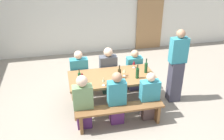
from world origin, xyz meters
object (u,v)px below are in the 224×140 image
tasting_table (112,79)px  wine_glass_0 (124,71)px  wooden_door (150,19)px  wine_bottle_3 (137,73)px  standing_host (176,68)px  bench_near (120,111)px  bench_far (106,76)px  seated_guest_near_1 (117,99)px  seated_guest_near_2 (149,97)px  seated_guest_far_0 (80,75)px  wine_glass_3 (103,80)px  wine_bottle_1 (146,67)px  wine_bottle_0 (119,74)px  seated_guest_far_1 (108,71)px  wine_glass_2 (82,74)px  seated_guest_near_0 (83,103)px  wine_glass_1 (134,63)px  wine_bottle_2 (80,78)px  seated_guest_far_2 (134,71)px

tasting_table → wine_glass_0: size_ratio=11.69×
wooden_door → wine_glass_0: 3.65m
wine_bottle_3 → standing_host: (0.95, 0.11, -0.03)m
bench_near → bench_far: (0.00, 1.49, 0.00)m
bench_far → seated_guest_near_1: 1.36m
tasting_table → seated_guest_near_2: (0.66, -0.60, -0.18)m
seated_guest_near_2 → seated_guest_far_0: seated_guest_far_0 is taller
wooden_door → wine_glass_3: bearing=-122.6°
bench_near → wine_bottle_1: size_ratio=5.27×
wine_bottle_0 → seated_guest_near_2: size_ratio=0.28×
wooden_door → standing_host: 3.30m
wooden_door → seated_guest_near_1: size_ratio=1.83×
bench_far → seated_guest_far_1: bearing=-75.5°
wine_glass_2 → wine_glass_3: bearing=-40.0°
wine_bottle_0 → wine_bottle_1: 0.65m
seated_guest_near_1 → seated_guest_far_1: 1.20m
wooden_door → wine_glass_2: size_ratio=12.15×
wine_bottle_3 → standing_host: standing_host is taller
wine_glass_2 → seated_guest_far_1: size_ratio=0.15×
wine_bottle_1 → seated_guest_near_0: bearing=-157.7°
wooden_door → wine_glass_1: bearing=-116.3°
seated_guest_near_1 → wine_glass_0: bearing=-28.2°
wine_bottle_1 → seated_guest_far_1: 0.99m
wine_bottle_2 → bench_far: bearing=51.2°
wooden_door → seated_guest_far_2: 2.94m
wine_bottle_2 → wine_bottle_3: 1.22m
wine_glass_2 → seated_guest_near_2: size_ratio=0.16×
wine_glass_0 → seated_guest_far_1: size_ratio=0.14×
bench_near → wine_glass_2: size_ratio=10.23×
tasting_table → wine_bottle_3: bearing=-21.3°
bench_far → wine_glass_3: 1.24m
tasting_table → seated_guest_far_0: seated_guest_far_0 is taller
seated_guest_near_2 → standing_host: (0.80, 0.51, 0.35)m
seated_guest_far_0 → standing_host: 2.24m
wine_glass_0 → seated_guest_near_1: bearing=-118.2°
wine_glass_3 → seated_guest_far_1: (0.29, 0.95, -0.32)m
wine_glass_2 → wine_glass_3: size_ratio=0.91×
wine_bottle_1 → standing_host: size_ratio=0.19×
wine_glass_3 → standing_host: 1.73m
wine_bottle_3 → seated_guest_far_0: (-1.16, 0.79, -0.33)m
tasting_table → seated_guest_near_2: bearing=-42.3°
wine_bottle_2 → wine_glass_3: wine_bottle_2 is taller
wine_bottle_1 → tasting_table: bearing=-179.2°
wine_bottle_2 → wine_glass_0: (0.97, 0.10, -0.00)m
wine_glass_1 → seated_guest_near_0: bearing=-145.2°
wooden_door → seated_guest_near_0: bearing=-125.7°
seated_guest_near_1 → seated_guest_near_2: 0.69m
wooden_door → wine_glass_0: (-1.74, -3.21, -0.18)m
wooden_door → wine_bottle_3: (-1.49, -3.37, -0.18)m
wine_glass_1 → seated_guest_far_1: seated_guest_far_1 is taller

